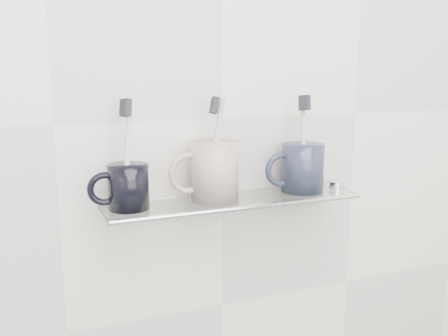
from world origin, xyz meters
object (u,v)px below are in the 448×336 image
mug_center (215,171)px  shelf_glass (234,201)px  mug_left (129,187)px  mug_right (303,168)px

mug_center → shelf_glass: bearing=15.0°
mug_left → mug_center: size_ratio=0.72×
shelf_glass → mug_left: 0.21m
shelf_glass → mug_left: mug_left is taller
shelf_glass → mug_right: size_ratio=5.11×
mug_center → mug_left: bearing=-157.5°
mug_left → mug_right: (0.36, 0.00, 0.01)m
mug_left → mug_center: mug_center is taller
mug_center → mug_right: (0.19, 0.00, -0.01)m
mug_left → mug_right: mug_right is taller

